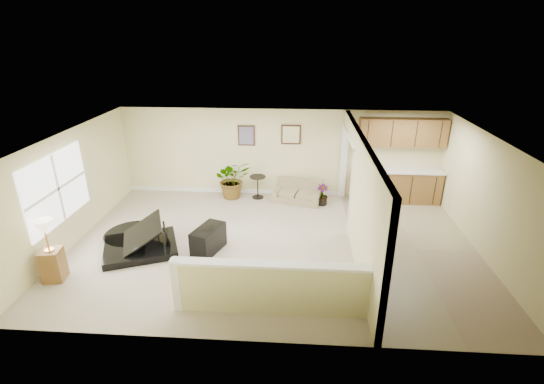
# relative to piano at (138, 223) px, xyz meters

# --- Properties ---
(floor) EXTENTS (9.00, 9.00, 0.00)m
(floor) POSITION_rel_piano_xyz_m (2.94, 0.29, -0.60)
(floor) COLOR #BDAF93
(floor) RESTS_ON ground
(back_wall) EXTENTS (9.00, 0.04, 2.50)m
(back_wall) POSITION_rel_piano_xyz_m (2.94, 3.29, 0.65)
(back_wall) COLOR beige
(back_wall) RESTS_ON floor
(front_wall) EXTENTS (9.00, 0.04, 2.50)m
(front_wall) POSITION_rel_piano_xyz_m (2.94, -2.71, 0.65)
(front_wall) COLOR beige
(front_wall) RESTS_ON floor
(left_wall) EXTENTS (0.04, 6.00, 2.50)m
(left_wall) POSITION_rel_piano_xyz_m (-1.56, 0.29, 0.65)
(left_wall) COLOR beige
(left_wall) RESTS_ON floor
(right_wall) EXTENTS (0.04, 6.00, 2.50)m
(right_wall) POSITION_rel_piano_xyz_m (7.44, 0.29, 0.65)
(right_wall) COLOR beige
(right_wall) RESTS_ON floor
(ceiling) EXTENTS (9.00, 6.00, 0.04)m
(ceiling) POSITION_rel_piano_xyz_m (2.94, 0.29, 1.90)
(ceiling) COLOR silver
(ceiling) RESTS_ON back_wall
(kitchen_vinyl) EXTENTS (2.70, 6.00, 0.01)m
(kitchen_vinyl) POSITION_rel_piano_xyz_m (6.09, 0.29, -0.60)
(kitchen_vinyl) COLOR gray
(kitchen_vinyl) RESTS_ON floor
(interior_partition) EXTENTS (0.18, 5.99, 2.50)m
(interior_partition) POSITION_rel_piano_xyz_m (4.74, 0.54, 0.62)
(interior_partition) COLOR beige
(interior_partition) RESTS_ON floor
(pony_half_wall) EXTENTS (3.42, 0.22, 1.00)m
(pony_half_wall) POSITION_rel_piano_xyz_m (3.01, -2.01, -0.08)
(pony_half_wall) COLOR beige
(pony_half_wall) RESTS_ON floor
(left_window) EXTENTS (0.05, 2.15, 1.45)m
(left_window) POSITION_rel_piano_xyz_m (-1.55, -0.21, 0.85)
(left_window) COLOR white
(left_window) RESTS_ON left_wall
(wall_art_left) EXTENTS (0.48, 0.04, 0.58)m
(wall_art_left) POSITION_rel_piano_xyz_m (1.99, 3.26, 1.15)
(wall_art_left) COLOR #3C2116
(wall_art_left) RESTS_ON back_wall
(wall_mirror) EXTENTS (0.55, 0.04, 0.55)m
(wall_mirror) POSITION_rel_piano_xyz_m (3.24, 3.26, 1.20)
(wall_mirror) COLOR #3C2116
(wall_mirror) RESTS_ON back_wall
(kitchen_cabinets) EXTENTS (2.36, 0.65, 2.33)m
(kitchen_cabinets) POSITION_rel_piano_xyz_m (6.13, 3.02, 0.27)
(kitchen_cabinets) COLOR brown
(kitchen_cabinets) RESTS_ON floor
(piano) EXTENTS (2.14, 2.11, 1.44)m
(piano) POSITION_rel_piano_xyz_m (0.00, 0.00, 0.00)
(piano) COLOR black
(piano) RESTS_ON floor
(piano_bench) EXTENTS (0.69, 0.94, 0.56)m
(piano_bench) POSITION_rel_piano_xyz_m (1.54, -0.07, -0.32)
(piano_bench) COLOR black
(piano_bench) RESTS_ON floor
(loveseat) EXTENTS (1.49, 1.05, 0.75)m
(loveseat) POSITION_rel_piano_xyz_m (3.46, 2.82, -0.31)
(loveseat) COLOR #9D8B63
(loveseat) RESTS_ON floor
(accent_table) EXTENTS (0.45, 0.45, 0.66)m
(accent_table) POSITION_rel_piano_xyz_m (2.32, 2.94, -0.18)
(accent_table) COLOR black
(accent_table) RESTS_ON floor
(palm_plant) EXTENTS (1.26, 1.20, 1.11)m
(palm_plant) POSITION_rel_piano_xyz_m (1.60, 2.94, -0.05)
(palm_plant) COLOR black
(palm_plant) RESTS_ON floor
(small_plant) EXTENTS (0.35, 0.35, 0.58)m
(small_plant) POSITION_rel_piano_xyz_m (4.13, 2.60, -0.35)
(small_plant) COLOR black
(small_plant) RESTS_ON floor
(lamp_stand) EXTENTS (0.43, 0.43, 1.28)m
(lamp_stand) POSITION_rel_piano_xyz_m (-1.21, -1.31, -0.06)
(lamp_stand) COLOR brown
(lamp_stand) RESTS_ON floor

